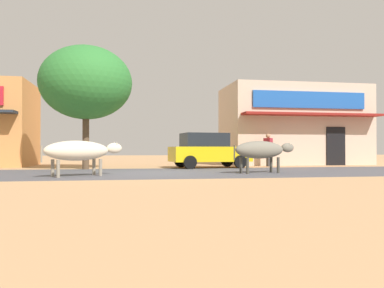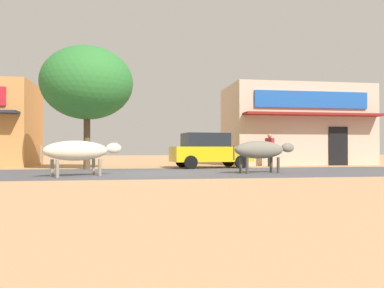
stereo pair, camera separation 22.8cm
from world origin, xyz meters
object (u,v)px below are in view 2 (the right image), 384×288
at_px(pedestrian_by_shop, 270,147).
at_px(roadside_tree, 87,83).
at_px(parked_hatchback_car, 209,150).
at_px(cow_far_dark, 261,150).
at_px(cow_near_brown, 78,151).

bearing_deg(pedestrian_by_shop, roadside_tree, -172.17).
distance_m(parked_hatchback_car, cow_far_dark, 4.45).
bearing_deg(roadside_tree, cow_near_brown, -87.50).
height_order(parked_hatchback_car, cow_near_brown, parked_hatchback_car).
bearing_deg(cow_far_dark, parked_hatchback_car, 104.03).
relative_size(parked_hatchback_car, pedestrian_by_shop, 2.31).
distance_m(parked_hatchback_car, cow_near_brown, 7.29).
xyz_separation_m(cow_far_dark, pedestrian_by_shop, (2.26, 5.21, 0.14)).
bearing_deg(cow_near_brown, pedestrian_by_shop, 33.52).
distance_m(roadside_tree, parked_hatchback_car, 6.35).
relative_size(roadside_tree, pedestrian_by_shop, 3.24).
relative_size(cow_near_brown, pedestrian_by_shop, 1.56).
bearing_deg(cow_far_dark, cow_near_brown, -174.87).
bearing_deg(roadside_tree, pedestrian_by_shop, 7.83).
bearing_deg(cow_far_dark, roadside_tree, 149.21).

